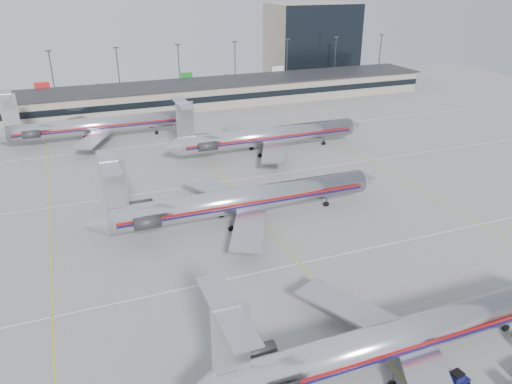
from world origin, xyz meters
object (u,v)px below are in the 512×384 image
jet_foreground (398,338)px  tug_center (457,380)px  jet_second_row (239,200)px  belt_loader (447,319)px

jet_foreground → tug_center: bearing=-50.7°
jet_second_row → tug_center: 39.08m
tug_center → belt_loader: 9.19m
belt_loader → tug_center: bearing=-100.7°
jet_second_row → tug_center: size_ratio=20.61×
jet_second_row → tug_center: (7.16, -38.32, -2.76)m
jet_foreground → belt_loader: (8.89, 3.13, -2.68)m
jet_foreground → belt_loader: size_ratio=9.50×
jet_second_row → belt_loader: jet_second_row is taller
tug_center → belt_loader: size_ratio=0.49×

